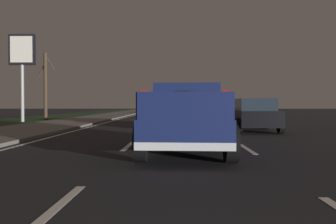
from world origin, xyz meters
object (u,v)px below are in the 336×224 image
pickup_truck (187,115)px  gas_price_sign (22,57)px  sedan_black (254,115)px  sedan_white (180,113)px  bare_tree_far (45,85)px  sedan_red (210,108)px

pickup_truck → gas_price_sign: bearing=35.4°
pickup_truck → gas_price_sign: gas_price_sign is taller
sedan_black → sedan_white: bearing=58.6°
bare_tree_far → gas_price_sign: bearing=172.0°
gas_price_sign → bare_tree_far: 3.83m
sedan_white → sedan_red: size_ratio=1.01×
pickup_truck → gas_price_sign: 20.00m
gas_price_sign → bare_tree_far: bearing=-8.0°
sedan_white → sedan_black: (-2.11, -3.46, 0.00)m
pickup_truck → sedan_black: (7.45, -3.38, -0.20)m
sedan_red → bare_tree_far: bare_tree_far is taller
pickup_truck → gas_price_sign: (16.01, 11.39, 3.71)m
sedan_white → pickup_truck: bearing=-179.5°
pickup_truck → sedan_white: size_ratio=1.23×
sedan_black → gas_price_sign: gas_price_sign is taller
sedan_black → bare_tree_far: size_ratio=0.82×
sedan_red → bare_tree_far: size_ratio=0.81×
sedan_white → sedan_red: bearing=-9.3°
pickup_truck → bare_tree_far: size_ratio=1.02×
sedan_red → gas_price_sign: (-15.04, 14.81, 3.91)m
sedan_black → bare_tree_far: bare_tree_far is taller
pickup_truck → bare_tree_far: bearing=29.4°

